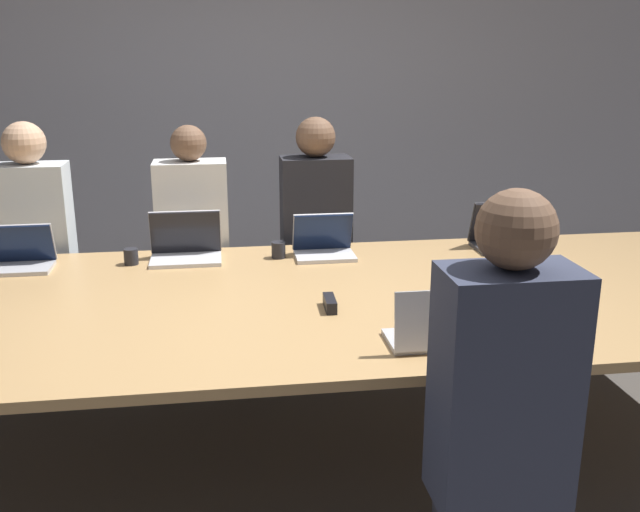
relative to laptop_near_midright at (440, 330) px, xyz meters
The scene contains 16 objects.
ground_plane 1.10m from the laptop_near_midright, 123.85° to the left, with size 24.00×24.00×0.00m, color #4C4742.
curtain_wall 3.13m from the laptop_near_midright, 97.86° to the left, with size 12.00×0.06×2.80m.
conference_table 0.76m from the laptop_near_midright, 123.85° to the left, with size 4.31×1.70×0.73m.
laptop_near_midright is the anchor object (origin of this frame).
person_near_midright 0.51m from the laptop_near_midright, 85.71° to the right, with size 0.40×0.24×1.41m.
laptop_far_center 1.26m from the laptop_near_midright, 100.87° to the left, with size 0.31×0.23×0.23m.
person_far_center 1.73m from the laptop_near_midright, 97.10° to the left, with size 0.40×0.24×1.41m.
cup_far_center 1.32m from the laptop_near_midright, 111.01° to the left, with size 0.07×0.07×0.08m.
laptop_far_midleft 1.59m from the laptop_near_midright, 126.55° to the left, with size 0.36×0.24×0.25m.
person_far_midleft 1.90m from the laptop_near_midright, 119.12° to the left, with size 0.40×0.24×1.38m.
cup_far_midleft 1.73m from the laptop_near_midright, 134.84° to the left, with size 0.07×0.07×0.08m.
laptop_far_left 2.16m from the laptop_near_midright, 145.13° to the left, with size 0.35×0.22×0.22m.
person_far_left 2.45m from the laptop_near_midright, 136.74° to the left, with size 0.40×0.24×1.41m.
laptop_far_right 1.47m from the laptop_near_midright, 59.05° to the left, with size 0.34×0.25×0.25m.
stapler 0.56m from the laptop_near_midright, 126.42° to the left, with size 0.05×0.15×0.05m.
notebook 0.45m from the laptop_near_midright, 82.68° to the left, with size 0.18×0.15×0.02m.
Camera 1 is at (-0.35, -2.93, 1.78)m, focal length 40.00 mm.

